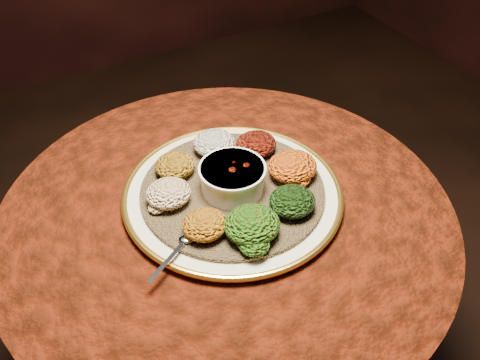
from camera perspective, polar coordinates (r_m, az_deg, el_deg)
name	(u,v)px	position (r m, az deg, el deg)	size (l,w,h in m)	color
table	(227,265)	(1.26, -1.37, -9.02)	(0.96, 0.96, 0.73)	black
platter	(233,194)	(1.14, -0.80, -1.52)	(0.51, 0.51, 0.02)	silver
injera	(233,190)	(1.13, -0.80, -1.12)	(0.39, 0.39, 0.01)	olive
stew_bowl	(232,177)	(1.11, -0.82, 0.36)	(0.14, 0.14, 0.06)	white
spoon	(185,241)	(1.02, -5.89, -6.50)	(0.13, 0.08, 0.01)	silver
portion_ayib	(214,143)	(1.21, -2.80, 3.97)	(0.10, 0.09, 0.05)	beige
portion_kitfo	(256,144)	(1.21, 1.72, 3.85)	(0.09, 0.09, 0.04)	black
portion_tikil	(292,166)	(1.15, 5.62, 1.44)	(0.11, 0.10, 0.05)	#AC7E0E
portion_gomen	(292,201)	(1.07, 5.58, -2.26)	(0.10, 0.09, 0.05)	black
portion_mixveg	(252,225)	(1.02, 1.29, -4.78)	(0.11, 0.10, 0.05)	#923509
portion_kik	(205,225)	(1.03, -3.77, -4.77)	(0.09, 0.08, 0.04)	#A25C0E
portion_timatim	(169,193)	(1.09, -7.63, -1.41)	(0.09, 0.09, 0.04)	maroon
portion_shiro	(175,165)	(1.16, -6.95, 1.58)	(0.09, 0.08, 0.04)	#A36813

